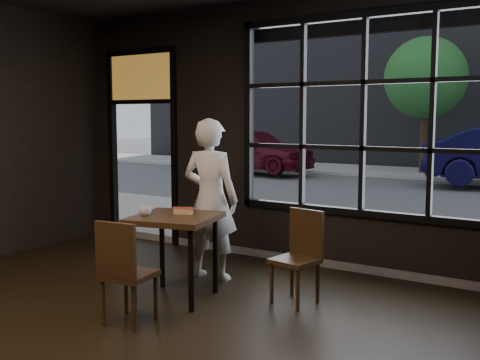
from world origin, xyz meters
The scene contains 12 objects.
floor centered at (0.00, 0.00, -0.01)m, with size 6.00×7.00×0.02m, color black.
wall_right centered at (3.00, 0.00, 1.60)m, with size 0.04×7.00×3.20m, color black.
window_frame centered at (1.20, 3.50, 1.80)m, with size 3.06×0.12×2.28m, color black.
stained_transom centered at (-2.10, 3.50, 2.35)m, with size 1.20×0.06×0.70m, color orange.
cafe_table centered at (0.00, 1.65, 0.42)m, with size 0.77×0.77×0.84m, color black.
chair_near centered at (0.08, 0.92, 0.46)m, with size 0.40×0.40×0.92m, color black.
chair_window centered at (1.05, 2.16, 0.45)m, with size 0.39×0.39×0.89m, color black.
man centered at (-0.12, 2.40, 0.89)m, with size 0.65×0.42×1.77m, color silver.
hotdog centered at (0.02, 1.76, 0.86)m, with size 0.20×0.08×0.06m, color tan, non-canonical shape.
cup centered at (-0.23, 1.48, 0.88)m, with size 0.12×0.12×0.10m, color silver.
maroon_car centered at (-5.69, 12.42, 0.78)m, with size 1.60×3.97×1.35m, color #4A0A16.
tree_left centered at (-1.09, 14.84, 2.94)m, with size 2.45×2.45×4.18m.
Camera 1 is at (3.44, -2.53, 1.78)m, focal length 42.00 mm.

